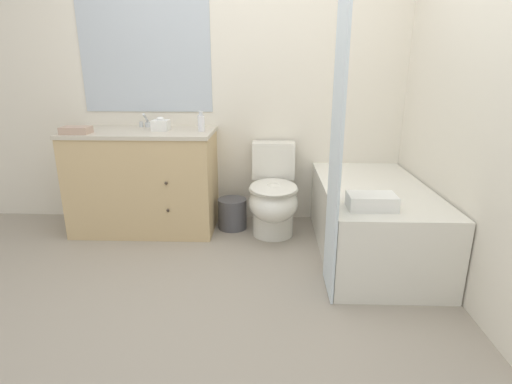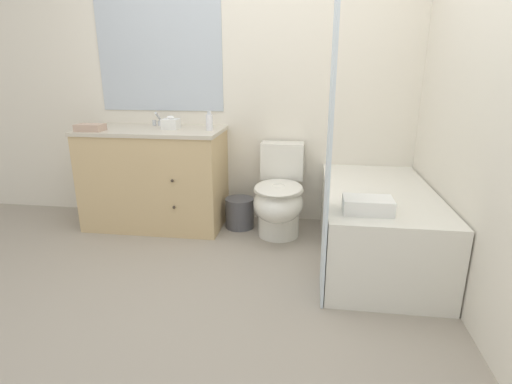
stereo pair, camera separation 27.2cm
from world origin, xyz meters
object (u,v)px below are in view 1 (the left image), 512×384
hand_towel_folded (76,130)px  bathtub (372,219)px  wastebasket (232,214)px  tissue_box (161,125)px  soap_dispenser (201,123)px  bath_towel_folded (372,201)px  toilet (273,197)px  sink_faucet (147,123)px  vanity_cabinet (145,180)px

hand_towel_folded → bathtub: bearing=-6.0°
wastebasket → hand_towel_folded: bearing=-170.3°
tissue_box → soap_dispenser: 0.33m
wastebasket → bath_towel_folded: bath_towel_folded is taller
wastebasket → hand_towel_folded: hand_towel_folded is taller
toilet → bath_towel_folded: (0.57, -0.80, 0.24)m
toilet → tissue_box: size_ratio=5.49×
sink_faucet → wastebasket: bearing=-13.2°
bathtub → toilet: bearing=155.8°
toilet → bathtub: 0.78m
bathtub → bath_towel_folded: 0.58m
bathtub → bath_towel_folded: bath_towel_folded is taller
toilet → bath_towel_folded: size_ratio=2.55×
toilet → hand_towel_folded: size_ratio=3.41×
bathtub → tissue_box: tissue_box is taller
sink_faucet → bathtub: (1.78, -0.60, -0.61)m
soap_dispenser → bath_towel_folded: (1.14, -0.87, -0.34)m
bath_towel_folded → soap_dispenser: bearing=142.7°
tissue_box → soap_dispenser: soap_dispenser is taller
toilet → bathtub: (0.71, -0.32, -0.05)m
tissue_box → bathtub: bearing=-14.7°
bathtub → wastebasket: (-1.06, 0.43, -0.13)m
soap_dispenser → wastebasket: bearing=10.1°
toilet → tissue_box: bearing=173.5°
hand_towel_folded → toilet: bearing=3.3°
tissue_box → vanity_cabinet: bearing=-176.8°
soap_dispenser → bath_towel_folded: bearing=-37.3°
soap_dispenser → sink_faucet: bearing=156.9°
sink_faucet → wastebasket: 1.05m
hand_towel_folded → bath_towel_folded: bearing=-19.0°
vanity_cabinet → wastebasket: 0.78m
bath_towel_folded → wastebasket: bearing=135.2°
bath_towel_folded → hand_towel_folded: bearing=161.0°
bath_towel_folded → vanity_cabinet: bearing=151.4°
toilet → tissue_box: (-0.90, 0.10, 0.56)m
tissue_box → bath_towel_folded: size_ratio=0.46×
toilet → bath_towel_folded: bearing=-54.4°
wastebasket → tissue_box: tissue_box is taller
toilet → bathtub: bearing=-24.2°
vanity_cabinet → bathtub: vanity_cabinet is taller
vanity_cabinet → bath_towel_folded: bearing=-28.6°
wastebasket → soap_dispenser: size_ratio=1.67×
wastebasket → soap_dispenser: 0.81m
vanity_cabinet → bath_towel_folded: (1.64, -0.89, 0.13)m
hand_towel_folded → wastebasket: bearing=9.7°
tissue_box → bath_towel_folded: 1.76m
soap_dispenser → tissue_box: bearing=174.5°
sink_faucet → bath_towel_folded: size_ratio=0.51×
bathtub → tissue_box: bearing=165.3°
wastebasket → tissue_box: (-0.56, -0.01, 0.75)m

